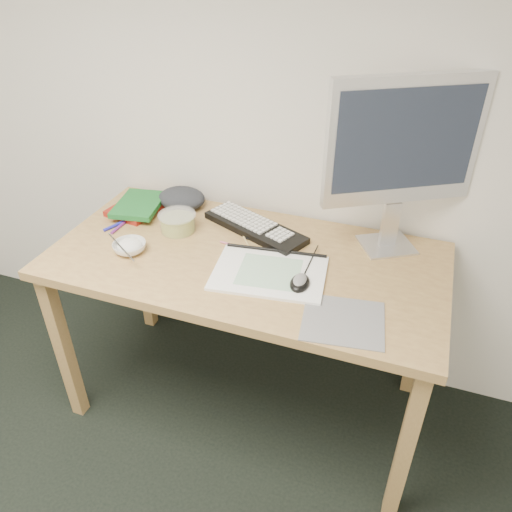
{
  "coord_description": "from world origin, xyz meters",
  "views": [
    {
      "loc": [
        0.7,
        0.06,
        1.74
      ],
      "look_at": [
        0.24,
        1.33,
        0.83
      ],
      "focal_mm": 35.0,
      "sensor_mm": 36.0,
      "label": 1
    }
  ],
  "objects_px": {
    "rice_bowl": "(130,247)",
    "sketchpad": "(269,273)",
    "desk": "(246,275)",
    "keyboard": "(255,228)",
    "monitor": "(403,147)"
  },
  "relations": [
    {
      "from": "desk",
      "to": "monitor",
      "type": "relative_size",
      "value": 2.28
    },
    {
      "from": "sketchpad",
      "to": "rice_bowl",
      "type": "height_order",
      "value": "rice_bowl"
    },
    {
      "from": "desk",
      "to": "keyboard",
      "type": "relative_size",
      "value": 3.26
    },
    {
      "from": "desk",
      "to": "monitor",
      "type": "bearing_deg",
      "value": 27.72
    },
    {
      "from": "keyboard",
      "to": "rice_bowl",
      "type": "relative_size",
      "value": 3.61
    },
    {
      "from": "desk",
      "to": "monitor",
      "type": "distance_m",
      "value": 0.7
    },
    {
      "from": "sketchpad",
      "to": "keyboard",
      "type": "xyz_separation_m",
      "value": [
        -0.14,
        0.26,
        0.01
      ]
    },
    {
      "from": "rice_bowl",
      "to": "sketchpad",
      "type": "bearing_deg",
      "value": 4.24
    },
    {
      "from": "desk",
      "to": "rice_bowl",
      "type": "xyz_separation_m",
      "value": [
        -0.4,
        -0.11,
        0.1
      ]
    },
    {
      "from": "keyboard",
      "to": "rice_bowl",
      "type": "height_order",
      "value": "rice_bowl"
    },
    {
      "from": "desk",
      "to": "sketchpad",
      "type": "relative_size",
      "value": 3.73
    },
    {
      "from": "desk",
      "to": "rice_bowl",
      "type": "height_order",
      "value": "rice_bowl"
    },
    {
      "from": "keyboard",
      "to": "rice_bowl",
      "type": "bearing_deg",
      "value": -118.35
    },
    {
      "from": "desk",
      "to": "keyboard",
      "type": "distance_m",
      "value": 0.21
    },
    {
      "from": "sketchpad",
      "to": "rice_bowl",
      "type": "relative_size",
      "value": 3.16
    }
  ]
}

